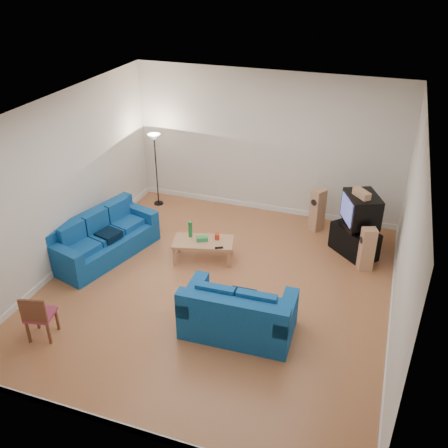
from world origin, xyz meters
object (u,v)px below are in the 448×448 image
(tv_stand, at_px, (354,241))
(coffee_table, at_px, (203,243))
(sofa_loveseat, at_px, (237,316))
(television, at_px, (361,209))
(sofa_three_seat, at_px, (102,241))

(tv_stand, bearing_deg, coffee_table, -114.68)
(sofa_loveseat, distance_m, television, 3.46)
(tv_stand, xyz_separation_m, television, (0.03, 0.05, 0.69))
(sofa_three_seat, bearing_deg, tv_stand, 125.33)
(sofa_loveseat, bearing_deg, tv_stand, 61.87)
(sofa_three_seat, distance_m, sofa_loveseat, 3.49)
(sofa_three_seat, relative_size, coffee_table, 1.88)
(coffee_table, distance_m, television, 3.10)
(coffee_table, distance_m, tv_stand, 2.99)
(sofa_three_seat, xyz_separation_m, sofa_loveseat, (3.22, -1.34, 0.01))
(sofa_three_seat, xyz_separation_m, television, (4.73, 1.71, 0.66))
(sofa_loveseat, distance_m, tv_stand, 3.34)
(coffee_table, bearing_deg, sofa_three_seat, -166.04)
(coffee_table, relative_size, television, 1.35)
(coffee_table, xyz_separation_m, television, (2.78, 1.23, 0.61))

